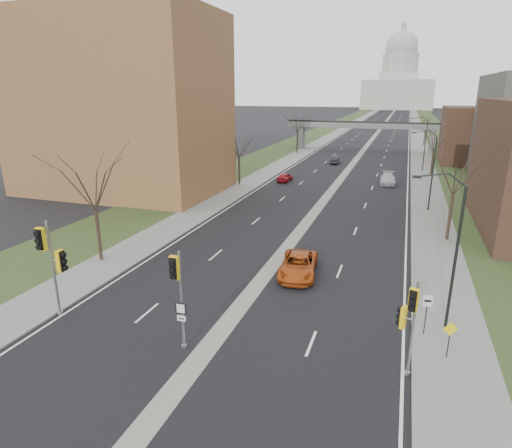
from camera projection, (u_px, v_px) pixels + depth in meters
The scene contains 29 objects.
ground at pixel (209, 347), 22.29m from camera, with size 700.00×700.00×0.00m, color black.
road_surface at pixel (382, 127), 157.62m from camera, with size 20.00×600.00×0.01m, color black.
median_strip at pixel (382, 127), 157.62m from camera, with size 1.20×600.00×0.02m, color gray.
sidewalk_right at pixel (416, 128), 153.87m from camera, with size 4.00×600.00×0.12m, color gray.
sidewalk_left at pixel (349, 126), 161.34m from camera, with size 4.00×600.00×0.12m, color gray.
grass_verge_right at pixel (434, 128), 152.00m from camera, with size 8.00×600.00×0.10m, color #2B3A1B.
grass_verge_left at pixel (333, 126), 163.21m from camera, with size 8.00×600.00×0.10m, color #2B3A1B.
apartment_building at pixel (120, 105), 54.17m from camera, with size 25.00×16.00×22.00m, color #8E5D39.
commercial_block_far at pixel (484, 136), 77.10m from camera, with size 14.00×14.00×10.00m, color #492F22.
pedestrian_bridge at pixel (364, 129), 93.02m from camera, with size 34.00×3.00×6.45m.
capitol at pixel (398, 82), 305.46m from camera, with size 48.00×42.00×55.75m.
streetlight_near at pixel (446, 208), 22.20m from camera, with size 2.61×0.20×8.70m.
streetlight_mid at pixel (428, 148), 45.66m from camera, with size 2.61×0.20×8.70m.
streetlight_far at pixel (422, 128), 69.12m from camera, with size 2.61×0.20×8.70m.
tree_left_a at pixel (92, 177), 31.57m from camera, with size 7.20×7.20×9.40m.
tree_left_b at pixel (239, 140), 58.76m from camera, with size 6.75×6.75×8.81m.
tree_left_c at pixel (298, 119), 89.20m from camera, with size 7.65×7.65×9.99m.
tree_right_a at pixel (457, 166), 36.11m from camera, with size 7.20×7.20×9.40m.
tree_right_b at pixel (435, 138), 66.12m from camera, with size 6.30×6.30×8.22m.
tree_right_c at pixel (427, 116), 101.85m from camera, with size 7.65×7.65×9.99m.
signal_pole_left at pixel (52, 256), 24.06m from camera, with size 1.02×1.12×5.88m.
signal_pole_median at pixel (178, 285), 20.78m from camera, with size 0.62×0.87×5.35m.
signal_pole_right at pixel (409, 315), 19.08m from camera, with size 0.81×1.06×4.85m.
speed_limit_sign at pixel (427, 307), 22.75m from camera, with size 0.50×0.11×2.33m.
warning_sign at pixel (450, 334), 20.87m from camera, with size 0.72×0.32×1.96m.
car_left_near at pixel (285, 177), 62.63m from camera, with size 1.54×3.82×1.30m, color maroon.
car_left_far at pixel (335, 160), 78.02m from camera, with size 1.37×3.94×1.30m, color black.
car_right_near at pixel (298, 265), 30.76m from camera, with size 2.51×5.44×1.51m, color #B14612.
car_right_mid at pixel (388, 179), 60.98m from camera, with size 2.12×5.21×1.51m, color #ACAEB4.
Camera 1 is at (8.65, -17.50, 12.76)m, focal length 30.00 mm.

